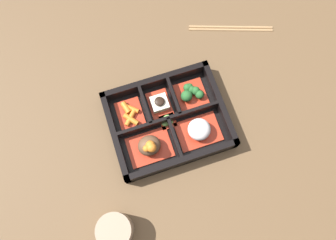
# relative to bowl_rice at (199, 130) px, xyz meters

# --- Properties ---
(ground_plane) EXTENTS (3.00, 3.00, 0.00)m
(ground_plane) POSITION_rel_bowl_rice_xyz_m (0.06, -0.05, -0.03)
(ground_plane) COLOR brown
(bento_base) EXTENTS (0.28, 0.23, 0.01)m
(bento_base) POSITION_rel_bowl_rice_xyz_m (0.06, -0.05, -0.02)
(bento_base) COLOR black
(bento_base) RESTS_ON ground_plane
(bento_rim) EXTENTS (0.28, 0.23, 0.05)m
(bento_rim) POSITION_rel_bowl_rice_xyz_m (0.06, -0.05, -0.01)
(bento_rim) COLOR black
(bento_rim) RESTS_ON ground_plane
(bowl_rice) EXTENTS (0.11, 0.08, 0.04)m
(bowl_rice) POSITION_rel_bowl_rice_xyz_m (0.00, 0.00, 0.00)
(bowl_rice) COLOR #B22D19
(bowl_rice) RESTS_ON bento_base
(bowl_stew) EXTENTS (0.11, 0.08, 0.06)m
(bowl_stew) POSITION_rel_bowl_rice_xyz_m (0.13, 0.00, 0.00)
(bowl_stew) COLOR #B22D19
(bowl_stew) RESTS_ON bento_base
(bowl_greens) EXTENTS (0.08, 0.08, 0.03)m
(bowl_greens) POSITION_rel_bowl_rice_xyz_m (-0.02, -0.10, -0.01)
(bowl_greens) COLOR #B22D19
(bowl_greens) RESTS_ON bento_base
(bowl_tofu) EXTENTS (0.05, 0.08, 0.03)m
(bowl_tofu) POSITION_rel_bowl_rice_xyz_m (0.07, -0.10, -0.01)
(bowl_tofu) COLOR #B22D19
(bowl_tofu) RESTS_ON bento_base
(bowl_carrots) EXTENTS (0.06, 0.08, 0.02)m
(bowl_carrots) POSITION_rel_bowl_rice_xyz_m (0.15, -0.10, -0.01)
(bowl_carrots) COLOR #B22D19
(bowl_carrots) RESTS_ON bento_base
(bowl_pickles) EXTENTS (0.04, 0.04, 0.01)m
(bowl_pickles) POSITION_rel_bowl_rice_xyz_m (0.07, -0.05, -0.01)
(bowl_pickles) COLOR #B22D19
(bowl_pickles) RESTS_ON bento_base
(tea_cup) EXTENTS (0.08, 0.08, 0.07)m
(tea_cup) POSITION_rel_bowl_rice_xyz_m (0.26, 0.16, 0.01)
(tea_cup) COLOR gray
(tea_cup) RESTS_ON ground_plane
(chopsticks) EXTENTS (0.22, 0.09, 0.01)m
(chopsticks) POSITION_rel_bowl_rice_xyz_m (-0.19, -0.25, -0.03)
(chopsticks) COLOR #A87F51
(chopsticks) RESTS_ON ground_plane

